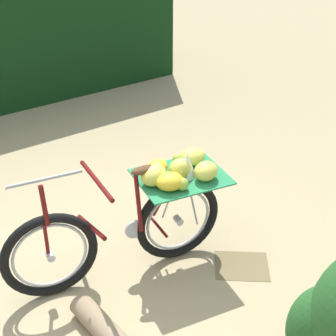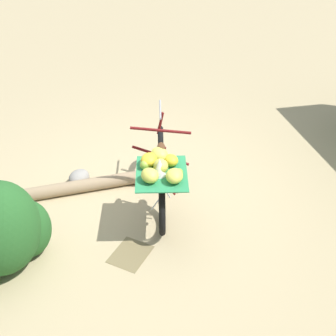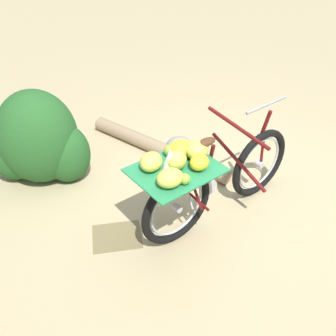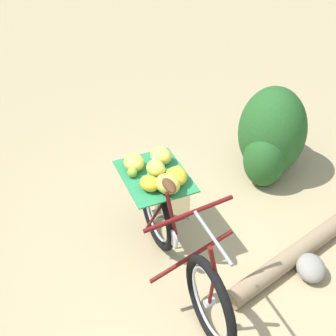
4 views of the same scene
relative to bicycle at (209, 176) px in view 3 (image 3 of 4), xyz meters
The scene contains 6 objects.
ground_plane 0.62m from the bicycle, 36.34° to the left, with size 60.00×60.00×0.00m, color tan.
bicycle is the anchor object (origin of this frame).
fallen_log 1.32m from the bicycle, 102.60° to the left, with size 0.17×0.17×1.92m, color #937A5B.
shrub_cluster 1.84m from the bicycle, 148.01° to the left, with size 1.07×0.73×1.02m.
path_stone 1.29m from the bicycle, 90.53° to the left, with size 0.30×0.25×0.19m, color gray.
leaf_litter_patch 1.00m from the bicycle, behind, with size 0.44×0.36×0.01m, color olive.
Camera 3 is at (-1.09, -2.77, 2.58)m, focal length 41.26 mm.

